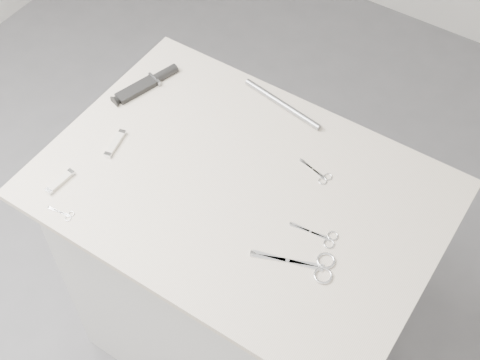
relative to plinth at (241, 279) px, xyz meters
The scene contains 11 objects.
ground 0.46m from the plinth, ahead, with size 4.00×4.00×0.01m, color slate.
plinth is the anchor object (origin of this frame).
display_board 0.46m from the plinth, ahead, with size 1.00×0.70×0.02m, color beige.
large_shears 0.55m from the plinth, 21.24° to the right, with size 0.19×0.11×0.01m.
embroidery_scissors_a 0.53m from the plinth, ahead, with size 0.12×0.05×0.00m.
embroidery_scissors_b 0.51m from the plinth, 44.65° to the left, with size 0.10×0.05×0.00m.
tiny_scissors 0.64m from the plinth, 136.02° to the right, with size 0.07×0.03×0.00m.
sheathed_knife 0.65m from the plinth, 158.48° to the left, with size 0.09×0.20×0.03m.
pocket_knife_a 0.59m from the plinth, 169.64° to the right, with size 0.04×0.10×0.01m.
pocket_knife_b 0.66m from the plinth, 148.44° to the right, with size 0.03×0.09×0.01m.
metal_rail 0.57m from the plinth, 100.98° to the left, with size 0.02×0.02×0.26m, color gray.
Camera 1 is at (0.55, -0.84, 2.26)m, focal length 50.00 mm.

